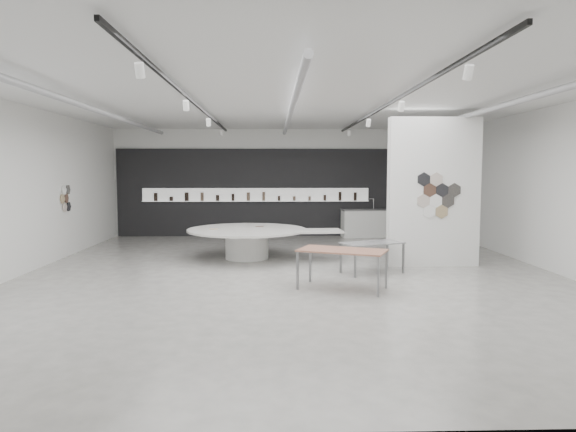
{
  "coord_description": "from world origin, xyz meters",
  "views": [
    {
      "loc": [
        -0.4,
        -11.34,
        2.31
      ],
      "look_at": [
        -0.03,
        1.2,
        1.21
      ],
      "focal_mm": 32.0,
      "sensor_mm": 36.0,
      "label": 1
    }
  ],
  "objects_px": {
    "sample_table_stone": "(372,245)",
    "partition_column": "(433,192)",
    "display_island": "(249,239)",
    "kitchen_counter": "(366,223)",
    "sample_table_wood": "(342,253)"
  },
  "relations": [
    {
      "from": "sample_table_stone",
      "to": "partition_column",
      "type": "bearing_deg",
      "value": 27.85
    },
    {
      "from": "kitchen_counter",
      "to": "sample_table_wood",
      "type": "bearing_deg",
      "value": -108.3
    },
    {
      "from": "kitchen_counter",
      "to": "sample_table_stone",
      "type": "bearing_deg",
      "value": -103.85
    },
    {
      "from": "sample_table_stone",
      "to": "kitchen_counter",
      "type": "relative_size",
      "value": 0.87
    },
    {
      "from": "partition_column",
      "to": "sample_table_stone",
      "type": "height_order",
      "value": "partition_column"
    },
    {
      "from": "sample_table_wood",
      "to": "sample_table_stone",
      "type": "height_order",
      "value": "sample_table_wood"
    },
    {
      "from": "display_island",
      "to": "kitchen_counter",
      "type": "bearing_deg",
      "value": 45.11
    },
    {
      "from": "sample_table_stone",
      "to": "kitchen_counter",
      "type": "bearing_deg",
      "value": 80.96
    },
    {
      "from": "sample_table_stone",
      "to": "sample_table_wood",
      "type": "bearing_deg",
      "value": -119.46
    },
    {
      "from": "partition_column",
      "to": "sample_table_wood",
      "type": "height_order",
      "value": "partition_column"
    },
    {
      "from": "sample_table_wood",
      "to": "partition_column",
      "type": "bearing_deg",
      "value": 44.03
    },
    {
      "from": "display_island",
      "to": "sample_table_stone",
      "type": "relative_size",
      "value": 2.72
    },
    {
      "from": "partition_column",
      "to": "kitchen_counter",
      "type": "xyz_separation_m",
      "value": [
        -0.63,
        5.53,
        -1.31
      ]
    },
    {
      "from": "sample_table_wood",
      "to": "kitchen_counter",
      "type": "height_order",
      "value": "kitchen_counter"
    },
    {
      "from": "display_island",
      "to": "sample_table_stone",
      "type": "bearing_deg",
      "value": -38.1
    }
  ]
}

